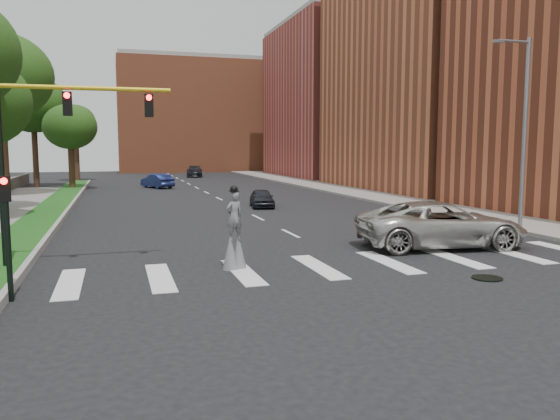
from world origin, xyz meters
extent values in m
plane|color=black|center=(0.00, 0.00, 0.00)|extent=(160.00, 160.00, 0.00)
cube|color=#164814|center=(-11.50, 20.00, 0.12)|extent=(2.00, 60.00, 0.25)
cube|color=gray|center=(-10.45, 20.00, 0.14)|extent=(0.20, 60.00, 0.28)
cube|color=slate|center=(12.50, 25.00, 0.09)|extent=(5.00, 90.00, 0.18)
cylinder|color=black|center=(3.00, -2.00, 0.02)|extent=(0.90, 0.90, 0.04)
cube|color=#B35A38|center=(22.00, 30.00, 12.00)|extent=(16.00, 22.00, 24.00)
cube|color=#B54D42|center=(22.00, 54.00, 10.00)|extent=(16.00, 22.00, 20.00)
cube|color=#B35A38|center=(6.00, 78.00, 9.00)|extent=(26.00, 14.00, 18.00)
cylinder|color=slate|center=(11.00, 6.00, 4.50)|extent=(0.20, 0.20, 9.00)
cylinder|color=slate|center=(10.20, 6.00, 8.80)|extent=(1.80, 0.12, 0.12)
cube|color=slate|center=(9.30, 6.00, 8.75)|extent=(0.50, 0.18, 0.12)
cylinder|color=black|center=(-11.00, 3.00, 3.10)|extent=(0.20, 0.20, 6.20)
cylinder|color=gold|center=(-8.40, 3.00, 5.80)|extent=(5.20, 0.14, 0.14)
cube|color=black|center=(-9.00, 3.00, 5.30)|extent=(0.28, 0.18, 0.75)
cylinder|color=#FF0C0C|center=(-9.00, 2.90, 5.55)|extent=(0.18, 0.06, 0.18)
cube|color=black|center=(-6.50, 3.00, 5.30)|extent=(0.28, 0.18, 0.75)
cylinder|color=#FF0C0C|center=(-6.50, 2.90, 5.55)|extent=(0.18, 0.06, 0.18)
cylinder|color=black|center=(-10.30, -0.50, 1.50)|extent=(0.14, 0.14, 3.00)
cube|color=black|center=(-10.30, -0.50, 2.90)|extent=(0.25, 0.16, 0.65)
cylinder|color=#FF0C0C|center=(-10.30, -0.60, 3.10)|extent=(0.16, 0.05, 0.16)
cylinder|color=#362215|center=(-3.85, 1.60, 0.46)|extent=(0.07, 0.07, 0.91)
cylinder|color=#362215|center=(-4.15, 1.48, 0.46)|extent=(0.07, 0.07, 0.91)
cone|color=#5D5D62|center=(-3.85, 1.60, 0.57)|extent=(0.52, 0.52, 1.14)
cone|color=#5D5D62|center=(-4.15, 1.48, 0.57)|extent=(0.52, 0.52, 1.14)
imported|color=#5D5D62|center=(-4.00, 1.54, 1.72)|extent=(0.69, 0.58, 1.62)
sphere|color=black|center=(-4.00, 1.54, 2.59)|extent=(0.26, 0.26, 0.26)
cylinder|color=black|center=(-4.00, 1.54, 2.54)|extent=(0.34, 0.34, 0.02)
cube|color=yellow|center=(-4.05, 1.67, 2.17)|extent=(0.22, 0.05, 0.10)
imported|color=#BBB8B0|center=(4.65, 3.00, 0.91)|extent=(6.91, 3.88, 1.82)
imported|color=black|center=(1.61, 19.20, 0.60)|extent=(1.94, 3.72, 1.21)
imported|color=navy|center=(-3.73, 38.85, 0.70)|extent=(3.12, 4.48, 1.40)
imported|color=black|center=(2.62, 58.26, 0.74)|extent=(2.79, 5.34, 1.48)
cylinder|color=#362215|center=(-15.88, 31.70, 3.73)|extent=(0.56, 0.56, 7.46)
ellipsoid|color=#193911|center=(-15.88, 31.70, 9.43)|extent=(7.87, 7.87, 6.69)
cylinder|color=#362215|center=(-15.16, 43.34, 3.26)|extent=(0.56, 0.56, 6.53)
ellipsoid|color=#193911|center=(-15.16, 43.34, 8.16)|extent=(6.51, 6.51, 5.54)
cylinder|color=#362215|center=(-11.50, 38.61, 2.32)|extent=(0.56, 0.56, 4.63)
ellipsoid|color=#193911|center=(-11.50, 38.61, 5.85)|extent=(4.87, 4.87, 4.14)
cylinder|color=#362215|center=(-11.90, 52.90, 2.93)|extent=(0.56, 0.56, 5.87)
ellipsoid|color=#193911|center=(-11.90, 52.90, 6.99)|extent=(4.51, 4.51, 3.83)
camera|label=1|loc=(-7.63, -15.59, 3.93)|focal=35.00mm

